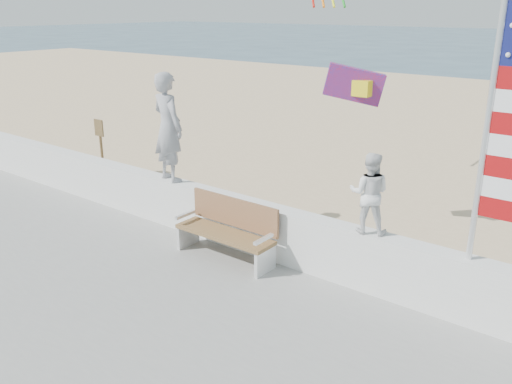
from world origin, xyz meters
TOP-DOWN VIEW (x-y plane):
  - ground at (0.00, 0.00)m, footprint 220.00×220.00m
  - sand at (0.00, 9.00)m, footprint 90.00×40.00m
  - seawall at (0.00, 2.00)m, footprint 30.00×0.35m
  - adult at (-2.00, 2.00)m, footprint 0.82×0.62m
  - child at (2.09, 2.00)m, footprint 0.70×0.62m
  - bench at (-0.19, 1.55)m, footprint 1.80×0.57m
  - flag at (3.68, 2.00)m, footprint 0.50×0.08m
  - parafoil_kite at (0.66, 4.13)m, footprint 1.10×0.81m
  - sign at (-5.93, 3.34)m, footprint 0.32×0.07m

SIDE VIEW (x-z plane):
  - ground at x=0.00m, z-range 0.00..0.00m
  - sand at x=0.00m, z-range 0.00..0.08m
  - seawall at x=0.00m, z-range 0.18..1.08m
  - bench at x=-0.19m, z-range 0.19..1.19m
  - sign at x=-5.93m, z-range 0.21..1.67m
  - child at x=2.09m, z-range 1.08..2.27m
  - adult at x=-2.00m, z-range 1.08..3.10m
  - parafoil_kite at x=0.66m, z-range 2.47..3.24m
  - flag at x=3.68m, z-range 1.24..4.74m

